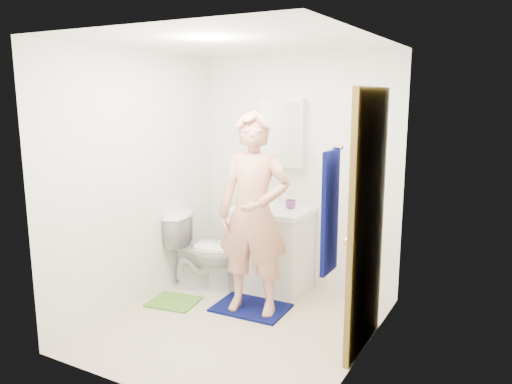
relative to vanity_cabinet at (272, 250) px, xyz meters
The scene contains 22 objects.
floor 1.01m from the vanity_cabinet, 80.69° to the right, with size 2.20×2.40×0.02m, color beige.
ceiling 2.21m from the vanity_cabinet, 80.69° to the right, with size 2.20×2.40×0.02m, color white.
wall_back 0.87m from the vanity_cabinet, 63.05° to the left, with size 2.20×0.02×2.40m, color white.
wall_front 2.28m from the vanity_cabinet, 85.96° to the right, with size 2.20×0.02×2.40m, color white.
wall_left 1.55m from the vanity_cabinet, 136.37° to the right, with size 0.02×2.40×2.40m, color white.
wall_right 1.75m from the vanity_cabinet, 35.99° to the right, with size 0.02×2.40×2.40m, color white.
vanity_cabinet is the anchor object (origin of this frame).
countertop 0.43m from the vanity_cabinet, ahead, with size 0.79×0.59×0.05m, color white.
sink_basin 0.44m from the vanity_cabinet, ahead, with size 0.40×0.40×0.03m, color white.
faucet 0.54m from the vanity_cabinet, 90.00° to the left, with size 0.03×0.03×0.12m, color silver.
medicine_cabinet 1.22m from the vanity_cabinet, 90.00° to the left, with size 0.50×0.12×0.70m, color white.
mirror_panel 1.21m from the vanity_cabinet, 90.00° to the left, with size 0.46×0.01×0.66m, color white.
door 1.57m from the vanity_cabinet, 32.20° to the right, with size 0.05×0.80×2.05m, color olive.
door_knob 1.69m from the vanity_cabinet, 42.72° to the right, with size 0.07×0.07×0.07m, color gold.
towel 2.08m from the vanity_cabinet, 51.53° to the right, with size 0.03×0.24×0.80m, color #070C4A.
towel_hook 2.30m from the vanity_cabinet, 50.60° to the right, with size 0.02×0.02×0.06m, color silver.
toilet 0.68m from the vanity_cabinet, 151.65° to the right, with size 0.44×0.77×0.79m, color white.
bath_mat 0.71m from the vanity_cabinet, 81.62° to the right, with size 0.68×0.49×0.02m, color #070C4A.
green_rug 1.12m from the vanity_cabinet, 127.58° to the right, with size 0.45×0.38×0.02m, color #5D9230.
soap_dispenser 0.56m from the vanity_cabinet, 159.21° to the right, with size 0.08×0.08×0.17m, color #B67254.
toothbrush_cup 0.53m from the vanity_cabinet, 25.06° to the left, with size 0.11×0.11×0.09m, color #723A81.
man 0.85m from the vanity_cabinet, 77.19° to the right, with size 0.67×0.44×1.83m, color #E39D7F.
Camera 1 is at (2.12, -3.51, 1.99)m, focal length 35.00 mm.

